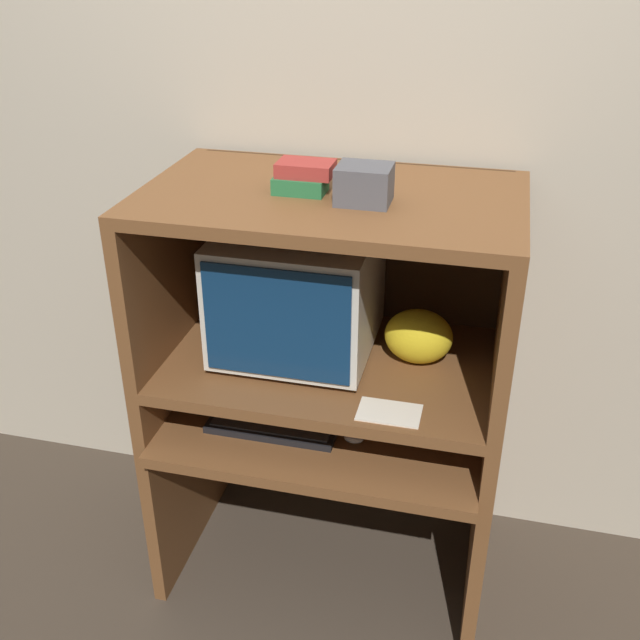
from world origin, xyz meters
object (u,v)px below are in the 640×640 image
Objects in this scene: mouse at (354,438)px; snack_bag at (419,336)px; book_stack at (303,177)px; storage_box at (364,184)px; keyboard at (273,424)px; crt_monitor at (298,290)px.

snack_bag is (0.15, 0.19, 0.26)m from mouse.
book_stack is at bearing -169.01° from snack_bag.
snack_bag is at bearing 51.76° from mouse.
storage_box is (-0.16, -0.11, 0.49)m from snack_bag.
storage_box reaches higher than book_stack.
mouse is 0.77m from book_stack.
book_stack is (-0.33, -0.06, 0.48)m from snack_bag.
snack_bag is 0.52m from storage_box.
keyboard is 0.75m from book_stack.
keyboard is at bearing -120.67° from book_stack.
storage_box is at bearing -24.28° from crt_monitor.
storage_box reaches higher than crt_monitor.
keyboard is 1.95× the size of snack_bag.
crt_monitor is 0.38m from snack_bag.
snack_bag is 1.29× the size of book_stack.
storage_box reaches higher than keyboard.
crt_monitor reaches higher than snack_bag.
crt_monitor is at bearing -177.57° from snack_bag.
keyboard is 0.79m from storage_box.
snack_bag is at bearing 2.43° from crt_monitor.
crt_monitor is 3.28× the size of storage_box.
crt_monitor is at bearing 140.44° from mouse.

